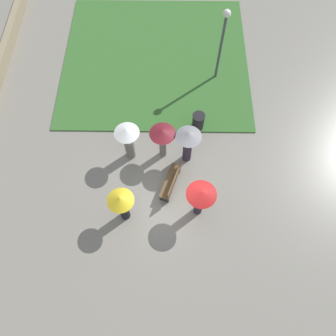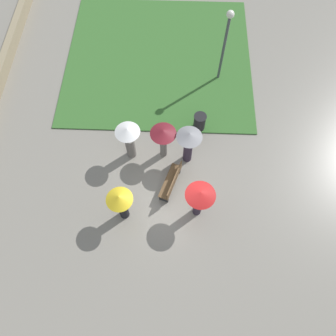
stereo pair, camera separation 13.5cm
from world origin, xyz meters
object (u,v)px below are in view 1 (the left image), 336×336
park_bench (172,181)px  crowd_person_red (201,197)px  crowd_person_grey (188,141)px  crowd_person_maroon (163,137)px  crowd_person_white (128,139)px  crowd_person_yellow (122,203)px  lamp_post (223,36)px  trash_bin (198,122)px

park_bench → crowd_person_red: 1.79m
park_bench → crowd_person_grey: 1.70m
crowd_person_maroon → crowd_person_red: bearing=-86.0°
crowd_person_white → crowd_person_yellow: (2.69, -0.05, 0.06)m
crowd_person_maroon → crowd_person_yellow: 3.09m
park_bench → crowd_person_yellow: 2.36m
crowd_person_red → crowd_person_white: bearing=-6.4°
lamp_post → crowd_person_maroon: (4.31, -2.46, -1.07)m
park_bench → trash_bin: park_bench is taller
park_bench → trash_bin: bearing=177.8°
crowd_person_red → crowd_person_grey: bearing=-44.9°
trash_bin → crowd_person_maroon: size_ratio=0.49×
crowd_person_white → crowd_person_maroon: 1.36m
trash_bin → crowd_person_yellow: 5.13m
trash_bin → crowd_person_yellow: crowd_person_yellow is taller
crowd_person_red → crowd_person_grey: 2.39m
lamp_post → park_bench: bearing=-19.7°
crowd_person_white → crowd_person_maroon: size_ratio=1.07×
lamp_post → crowd_person_grey: (4.50, -1.46, -1.08)m
crowd_person_maroon → crowd_person_yellow: (2.76, -1.40, -0.05)m
crowd_person_yellow → park_bench: bearing=154.3°
crowd_person_maroon → lamp_post: bearing=35.5°
trash_bin → crowd_person_white: 3.31m
park_bench → crowd_person_maroon: 1.79m
crowd_person_yellow → crowd_person_grey: bearing=165.8°
crowd_person_red → crowd_person_grey: size_ratio=1.02×
trash_bin → crowd_person_red: 4.05m
crowd_person_red → crowd_person_yellow: 2.81m
crowd_person_red → lamp_post: bearing=-63.3°
trash_bin → crowd_person_maroon: bearing=-47.7°
crowd_person_white → crowd_person_yellow: crowd_person_white is taller
crowd_person_yellow → crowd_person_grey: (-2.57, 2.40, 0.03)m
crowd_person_white → crowd_person_grey: crowd_person_white is taller
crowd_person_red → crowd_person_grey: crowd_person_red is taller
crowd_person_red → trash_bin: bearing=-56.1°
crowd_person_white → lamp_post: bearing=-22.4°
crowd_person_red → park_bench: bearing=-10.6°
crowd_person_maroon → crowd_person_grey: crowd_person_grey is taller
crowd_person_red → crowd_person_white: 3.70m
park_bench → trash_bin: 3.07m
trash_bin → crowd_person_white: crowd_person_white is taller
park_bench → crowd_person_yellow: size_ratio=0.85×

